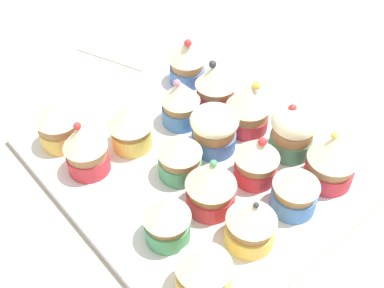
{
  "coord_description": "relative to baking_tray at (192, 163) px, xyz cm",
  "views": [
    {
      "loc": [
        -33.07,
        28.32,
        46.38
      ],
      "look_at": [
        0.0,
        0.0,
        4.2
      ],
      "focal_mm": 43.89,
      "sensor_mm": 36.0,
      "label": 1
    }
  ],
  "objects": [
    {
      "name": "cupcake_15",
      "position": [
        7.54,
        11.18,
        4.48
      ],
      "size": [
        5.65,
        5.65,
        7.95
      ],
      "color": "#D1333D",
      "rests_on": "baking_tray"
    },
    {
      "name": "cupcake_16",
      "position": [
        14.27,
        11.37,
        4.25
      ],
      "size": [
        5.77,
        5.77,
        7.26
      ],
      "color": "#EFC651",
      "rests_on": "baking_tray"
    },
    {
      "name": "cupcake_12",
      "position": [
        7.53,
        4.35,
        4.62
      ],
      "size": [
        6.1,
        6.1,
        7.58
      ],
      "color": "#EFC651",
      "rests_on": "baking_tray"
    },
    {
      "name": "cupcake_2",
      "position": [
        -0.17,
        -10.18,
        4.49
      ],
      "size": [
        6.22,
        6.22,
        8.08
      ],
      "color": "#D1333D",
      "rests_on": "baking_tray"
    },
    {
      "name": "cupcake_1",
      "position": [
        -7.29,
        -11.12,
        4.52
      ],
      "size": [
        6.16,
        6.16,
        7.92
      ],
      "color": "#4C9E6B",
      "rests_on": "baking_tray"
    },
    {
      "name": "cupcake_0",
      "position": [
        -13.87,
        -10.81,
        4.44
      ],
      "size": [
        6.26,
        6.26,
        7.86
      ],
      "color": "#D1333D",
      "rests_on": "baking_tray"
    },
    {
      "name": "cupcake_7",
      "position": [
        -0.06,
        -3.87,
        3.99
      ],
      "size": [
        6.51,
        6.51,
        6.5
      ],
      "color": "#477AC6",
      "rests_on": "baking_tray"
    },
    {
      "name": "cupcake_5",
      "position": [
        -13.86,
        -4.1,
        4.08
      ],
      "size": [
        5.6,
        5.6,
        6.9
      ],
      "color": "#477AC6",
      "rests_on": "baking_tray"
    },
    {
      "name": "cupcake_3",
      "position": [
        6.81,
        -10.4,
        4.38
      ],
      "size": [
        6.1,
        6.1,
        7.57
      ],
      "color": "#D1333D",
      "rests_on": "baking_tray"
    },
    {
      "name": "cupcake_14",
      "position": [
        -7.46,
        10.06,
        4.03
      ],
      "size": [
        5.48,
        5.48,
        6.68
      ],
      "color": "#4C9E6B",
      "rests_on": "baking_tray"
    },
    {
      "name": "cupcake_8",
      "position": [
        7.02,
        -3.92,
        4.17
      ],
      "size": [
        5.53,
        5.53,
        7.41
      ],
      "color": "#477AC6",
      "rests_on": "baking_tray"
    },
    {
      "name": "cupcake_6",
      "position": [
        -7.57,
        -4.06,
        4.15
      ],
      "size": [
        5.76,
        5.76,
        7.23
      ],
      "color": "#D1333D",
      "rests_on": "baking_tray"
    },
    {
      "name": "cupcake_13",
      "position": [
        -14.87,
        11.2,
        4.16
      ],
      "size": [
        5.89,
        5.89,
        7.03
      ],
      "color": "#EFC651",
      "rests_on": "baking_tray"
    },
    {
      "name": "cupcake_11",
      "position": [
        -0.82,
        2.7,
        4.11
      ],
      "size": [
        5.69,
        5.69,
        6.93
      ],
      "color": "#4C9E6B",
      "rests_on": "baking_tray"
    },
    {
      "name": "baking_tray",
      "position": [
        0.0,
        0.0,
        0.0
      ],
      "size": [
        41.15,
        34.08,
        1.2
      ],
      "color": "silver",
      "rests_on": "ground_plane"
    },
    {
      "name": "ground_plane",
      "position": [
        0.0,
        0.0,
        -2.1
      ],
      "size": [
        180.0,
        180.0,
        3.0
      ],
      "primitive_type": "cube",
      "color": "#B2A899"
    },
    {
      "name": "cupcake_9",
      "position": [
        -13.86,
        3.34,
        4.03
      ],
      "size": [
        5.71,
        5.71,
        7.02
      ],
      "color": "#EFC651",
      "rests_on": "baking_tray"
    },
    {
      "name": "napkin",
      "position": [
        31.06,
        -11.34,
        -0.3
      ],
      "size": [
        17.87,
        17.12,
        0.6
      ],
      "primitive_type": "cube",
      "rotation": [
        0.0,
        0.0,
        0.37
      ],
      "color": "white",
      "rests_on": "ground_plane"
    },
    {
      "name": "cupcake_4",
      "position": [
        13.96,
        -10.95,
        4.42
      ],
      "size": [
        5.64,
        5.64,
        7.9
      ],
      "color": "#477AC6",
      "rests_on": "baking_tray"
    },
    {
      "name": "cupcake_10",
      "position": [
        -7.25,
        3.31,
        4.47
      ],
      "size": [
        6.11,
        6.11,
        7.88
      ],
      "color": "#D1333D",
      "rests_on": "baking_tray"
    }
  ]
}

